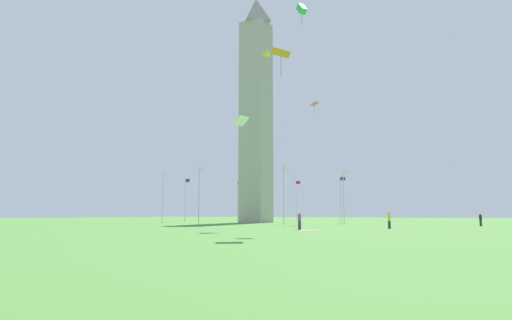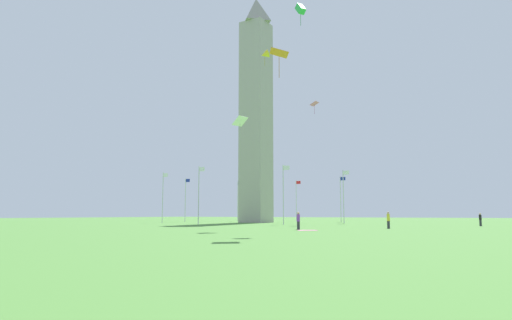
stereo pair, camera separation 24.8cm
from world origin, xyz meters
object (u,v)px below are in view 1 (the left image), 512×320
at_px(flagpole_se, 238,199).
at_px(kite_green_box, 302,9).
at_px(flagpole_ne, 341,197).
at_px(flagpole_nw, 284,192).
at_px(flagpole_e, 296,199).
at_px(flagpole_s, 185,198).
at_px(flagpole_w, 199,192).
at_px(kite_pink_diamond, 315,104).
at_px(flagpole_sw, 163,195).
at_px(person_black_shirt, 481,220).
at_px(person_yellow_shirt, 389,220).
at_px(person_purple_shirt, 299,221).
at_px(obelisk_monument, 256,107).
at_px(kite_orange_diamond, 281,54).
at_px(kite_white_diamond, 241,122).
at_px(flagpole_n, 344,194).
at_px(kite_yellow_delta, 266,55).
at_px(picnic_blanket_near_first_person, 308,230).

distance_m(flagpole_se, kite_green_box, 58.00).
relative_size(flagpole_ne, flagpole_nw, 1.00).
height_order(flagpole_e, flagpole_s, same).
bearing_deg(flagpole_w, kite_pink_diamond, 38.53).
height_order(flagpole_ne, flagpole_nw, same).
distance_m(flagpole_sw, flagpole_w, 12.77).
distance_m(flagpole_w, person_black_shirt, 38.79).
bearing_deg(person_yellow_shirt, person_purple_shirt, 75.71).
bearing_deg(obelisk_monument, flagpole_sw, -134.86).
xyz_separation_m(flagpole_se, kite_pink_diamond, (25.93, -17.23, 14.21)).
xyz_separation_m(obelisk_monument, person_black_shirt, (36.91, -5.23, -20.56)).
distance_m(flagpole_s, kite_orange_diamond, 59.37).
relative_size(flagpole_nw, kite_white_diamond, 3.90).
xyz_separation_m(flagpole_s, flagpole_nw, (28.48, -11.80, 0.00)).
distance_m(person_purple_shirt, kite_green_box, 21.31).
bearing_deg(obelisk_monument, flagpole_ne, 44.87).
xyz_separation_m(flagpole_n, kite_yellow_delta, (0.55, -26.64, 15.08)).
distance_m(flagpole_n, flagpole_se, 30.83).
distance_m(flagpole_sw, flagpole_nw, 23.59).
bearing_deg(flagpole_nw, flagpole_w, -157.50).
distance_m(person_purple_shirt, person_yellow_shirt, 10.50).
height_order(obelisk_monument, picnic_blanket_near_first_person, obelisk_monument).
height_order(person_black_shirt, kite_green_box, kite_green_box).
xyz_separation_m(person_purple_shirt, kite_orange_diamond, (3.71, -10.79, 13.08)).
relative_size(flagpole_w, kite_pink_diamond, 4.42).
bearing_deg(person_black_shirt, kite_pink_diamond, 41.44).
bearing_deg(flagpole_e, kite_pink_diamond, -57.43).
height_order(obelisk_monument, kite_white_diamond, obelisk_monument).
xyz_separation_m(flagpole_nw, person_purple_shirt, (10.73, -17.40, -3.89)).
bearing_deg(picnic_blanket_near_first_person, flagpole_se, 130.31).
distance_m(flagpole_e, kite_orange_diamond, 63.12).
bearing_deg(person_yellow_shirt, flagpole_e, -26.40).
height_order(person_black_shirt, kite_pink_diamond, kite_pink_diamond).
relative_size(flagpole_w, flagpole_nw, 1.00).
bearing_deg(flagpole_nw, kite_yellow_delta, -69.87).
bearing_deg(kite_white_diamond, person_yellow_shirt, 47.26).
height_order(person_black_shirt, kite_orange_diamond, kite_orange_diamond).
bearing_deg(flagpole_e, person_black_shirt, -30.74).
relative_size(flagpole_sw, picnic_blanket_near_first_person, 4.85).
xyz_separation_m(person_yellow_shirt, person_black_shirt, (7.56, 15.94, -0.06)).
bearing_deg(person_purple_shirt, kite_yellow_delta, 19.95).
bearing_deg(flagpole_se, person_black_shirt, -19.29).
xyz_separation_m(flagpole_se, kite_orange_diamond, (38.03, -51.78, 9.19)).
xyz_separation_m(obelisk_monument, picnic_blanket_near_first_person, (24.14, -30.49, -21.39)).
relative_size(person_black_shirt, kite_green_box, 0.70).
bearing_deg(flagpole_s, kite_pink_diamond, -10.00).
xyz_separation_m(flagpole_se, person_purple_shirt, (34.32, -40.99, -3.89)).
bearing_deg(kite_green_box, flagpole_nw, 122.36).
height_order(flagpole_e, kite_orange_diamond, kite_orange_diamond).
relative_size(flagpole_ne, flagpole_sw, 1.00).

